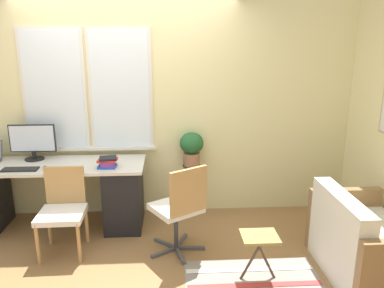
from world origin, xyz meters
name	(u,v)px	position (x,y,z in m)	size (l,w,h in m)	color
ground_plane	(127,239)	(0.00, 0.00, 0.00)	(14.00, 14.00, 0.00)	olive
wall_back_with_window	(127,104)	(-0.02, 0.74, 1.35)	(9.00, 0.12, 2.70)	beige
desk	(54,194)	(-0.84, 0.33, 0.41)	(2.04, 0.67, 0.76)	beige
monitor	(33,141)	(-1.07, 0.52, 0.97)	(0.51, 0.21, 0.41)	black
keyboard	(20,169)	(-1.09, 0.15, 0.77)	(0.36, 0.13, 0.02)	black
mouse	(45,167)	(-0.85, 0.17, 0.77)	(0.04, 0.07, 0.03)	black
book_stack	(108,162)	(-0.19, 0.19, 0.81)	(0.21, 0.19, 0.11)	#2851B2
desk_chair_wooden	(63,208)	(-0.60, -0.16, 0.45)	(0.45, 0.46, 0.84)	#B2844C
office_chair_swivel	(180,207)	(0.56, -0.30, 0.50)	(0.59, 0.60, 0.93)	#47474C
couch_loveseat	(365,247)	(2.20, -0.77, 0.29)	(0.72, 1.10, 0.78)	silver
plant_stand	(192,173)	(0.73, 0.61, 0.53)	(0.22, 0.22, 0.63)	#333338
potted_plant	(192,147)	(0.73, 0.61, 0.85)	(0.28, 0.28, 0.40)	#9E6B4C
floor_rug_striped	(255,285)	(1.20, -0.87, 0.00)	(1.21, 0.82, 0.01)	gray
folding_stool	(259,241)	(1.25, -0.77, 0.37)	(0.33, 0.27, 0.43)	olive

